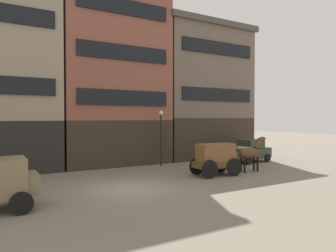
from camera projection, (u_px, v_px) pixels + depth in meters
name	position (u px, v px, depth m)	size (l,w,h in m)	color
ground_plane	(130.00, 189.00, 15.90)	(120.00, 120.00, 0.00)	slate
building_center_left	(3.00, 77.00, 21.08)	(7.30, 5.57, 12.46)	black
building_center_right	(112.00, 56.00, 24.97)	(8.72, 5.57, 16.91)	#33281E
building_far_right	(200.00, 91.00, 29.50)	(9.35, 5.57, 12.08)	#33281E
cargo_wagon	(216.00, 157.00, 19.66)	(3.01, 1.72, 1.98)	brown
draft_horse	(251.00, 152.00, 21.17)	(2.35, 0.73, 2.30)	#513823
sedan_dark	(250.00, 151.00, 25.61)	(3.86, 2.20, 1.83)	#2D3823
streetlamp_curbside	(161.00, 130.00, 23.55)	(0.32, 0.32, 4.12)	black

